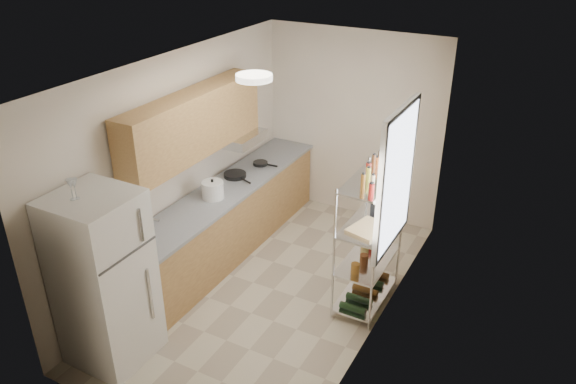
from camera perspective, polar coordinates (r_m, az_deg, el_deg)
name	(u,v)px	position (r m, az deg, el deg)	size (l,w,h in m)	color
room	(272,189)	(5.91, -1.62, 0.30)	(2.52, 4.42, 2.62)	beige
counter_run	(227,220)	(7.07, -6.24, -2.86)	(0.63, 3.51, 0.90)	tan
upper_cabinets	(193,124)	(6.34, -9.59, 6.82)	(0.33, 2.20, 0.72)	tan
range_hood	(238,137)	(7.06, -5.06, 5.56)	(0.50, 0.60, 0.12)	#B7BABC
window	(397,179)	(5.66, 10.99, 1.32)	(0.06, 1.00, 1.46)	white
bakers_rack	(371,215)	(5.87, 8.41, -2.32)	(0.45, 0.90, 1.73)	silver
ceiling_dome	(254,77)	(5.21, -3.47, 11.56)	(0.34, 0.34, 0.06)	white
refrigerator	(104,280)	(5.52, -18.18, -8.46)	(0.72, 0.72, 1.74)	white
wine_glass_a	(71,190)	(5.04, -21.15, 0.24)	(0.07, 0.07, 0.19)	silver
wine_glass_b	(75,189)	(5.05, -20.83, 0.30)	(0.07, 0.07, 0.18)	silver
rice_cooker	(213,190)	(6.61, -7.65, 0.22)	(0.26, 0.26, 0.21)	white
frying_pan_large	(235,175)	(7.14, -5.41, 1.74)	(0.29, 0.29, 0.05)	black
frying_pan_small	(260,163)	(7.46, -2.82, 2.93)	(0.19, 0.19, 0.04)	black
cutting_board	(368,229)	(5.79, 8.16, -3.70)	(0.31, 0.40, 0.03)	tan
espresso_machine	(381,197)	(6.13, 9.41, -0.52)	(0.17, 0.25, 0.30)	black
storage_bag	(370,236)	(6.40, 8.33, -4.44)	(0.10, 0.15, 0.17)	maroon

